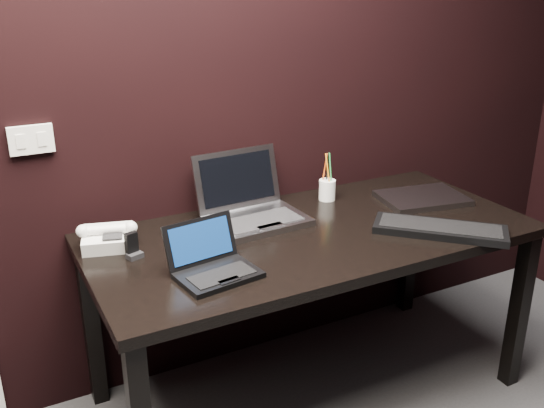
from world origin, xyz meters
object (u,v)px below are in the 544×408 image
desk (312,249)px  mobile_phone (133,248)px  netbook (213,265)px  closed_laptop (422,198)px  silver_laptop (252,209)px  pen_cup (327,189)px  desk_phone (108,237)px  ext_keyboard (440,229)px

desk → mobile_phone: mobile_phone is taller
netbook → closed_laptop: 1.08m
silver_laptop → closed_laptop: silver_laptop is taller
closed_laptop → pen_cup: (-0.36, 0.20, 0.04)m
desk_phone → pen_cup: bearing=3.1°
desk_phone → pen_cup: size_ratio=1.04×
silver_laptop → mobile_phone: size_ratio=4.30×
netbook → ext_keyboard: netbook is taller
desk → desk_phone: size_ratio=7.79×
pen_cup → desk_phone: bearing=-176.9°
desk → mobile_phone: 0.69m
desk → silver_laptop: (-0.16, 0.20, 0.13)m
desk → ext_keyboard: (0.42, -0.24, 0.09)m
desk_phone → ext_keyboard: bearing=-21.5°
desk → closed_laptop: closed_laptop is taller
netbook → desk_phone: netbook is taller
netbook → mobile_phone: 0.32m
closed_laptop → desk: bearing=-174.3°
silver_laptop → closed_laptop: size_ratio=0.99×
silver_laptop → ext_keyboard: silver_laptop is taller
desk → pen_cup: size_ratio=8.09×
ext_keyboard → desk_phone: desk_phone is taller
silver_laptop → pen_cup: 0.40m
silver_laptop → closed_laptop: (0.75, -0.14, -0.04)m
desk → mobile_phone: size_ratio=18.74×
silver_laptop → ext_keyboard: 0.73m
closed_laptop → mobile_phone: size_ratio=4.34×
desk_phone → desk: bearing=-16.0°
silver_laptop → ext_keyboard: bearing=-37.3°
desk → mobile_phone: bearing=172.5°
desk → closed_laptop: bearing=5.7°
ext_keyboard → desk_phone: size_ratio=2.15×
closed_laptop → desk_phone: size_ratio=1.81×
silver_laptop → mobile_phone: 0.52m
netbook → closed_laptop: bearing=11.5°
desk → pen_cup: 0.37m
closed_laptop → silver_laptop: bearing=169.4°
silver_laptop → closed_laptop: 0.76m
netbook → silver_laptop: (0.31, 0.36, 0.02)m
closed_laptop → mobile_phone: mobile_phone is taller
netbook → ext_keyboard: 0.89m
closed_laptop → mobile_phone: bearing=178.6°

